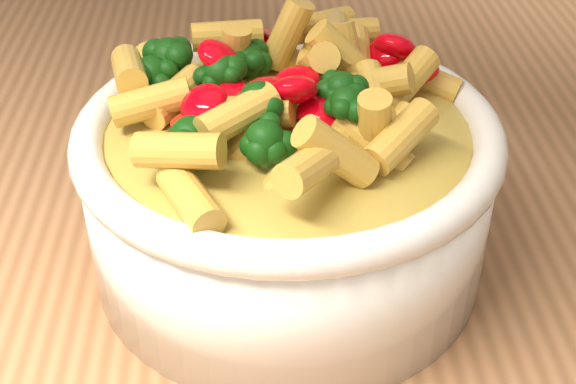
{
  "coord_description": "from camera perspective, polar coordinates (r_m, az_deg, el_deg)",
  "views": [
    {
      "loc": [
        -0.14,
        -0.41,
        1.21
      ],
      "look_at": [
        -0.12,
        -0.05,
        0.95
      ],
      "focal_mm": 50.0,
      "sensor_mm": 36.0,
      "label": 1
    }
  ],
  "objects": [
    {
      "name": "table",
      "position": [
        0.6,
        11.27,
        -8.76
      ],
      "size": [
        1.2,
        0.8,
        0.9
      ],
      "color": "#AC7449",
      "rests_on": "ground"
    },
    {
      "name": "serving_bowl",
      "position": [
        0.44,
        -0.0,
        0.13
      ],
      "size": [
        0.23,
        0.23,
        0.1
      ],
      "color": "white",
      "rests_on": "table"
    },
    {
      "name": "pasta_salad",
      "position": [
        0.41,
        0.0,
        7.03
      ],
      "size": [
        0.18,
        0.18,
        0.04
      ],
      "color": "#E6BB48",
      "rests_on": "serving_bowl"
    }
  ]
}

